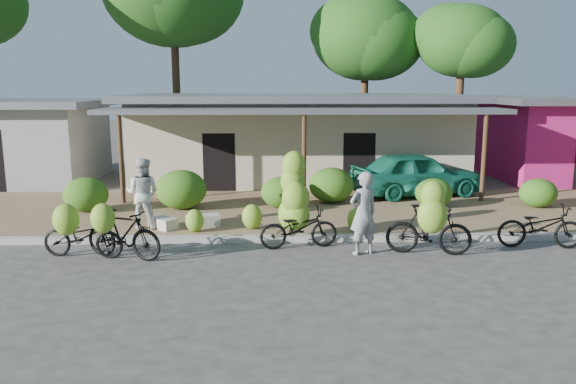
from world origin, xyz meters
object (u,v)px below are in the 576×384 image
at_px(bike_far_right, 541,227).
at_px(bike_far_left, 81,234).
at_px(tree_center_right, 361,35).
at_px(bike_left, 121,232).
at_px(vendor, 363,213).
at_px(bystander, 143,193).
at_px(sack_far, 163,223).
at_px(tree_near_right, 457,39).
at_px(sack_near, 203,221).
at_px(teal_van, 416,174).
at_px(bike_right, 430,224).
at_px(bike_center, 296,210).

bearing_deg(bike_far_right, bike_far_left, 99.83).
height_order(tree_center_right, bike_far_left, tree_center_right).
height_order(bike_left, vendor, vendor).
height_order(bike_far_left, bystander, bystander).
distance_m(bike_far_right, sack_far, 9.10).
relative_size(tree_near_right, bike_left, 3.85).
bearing_deg(bike_far_left, sack_near, -37.04).
bearing_deg(teal_van, tree_near_right, -39.60).
distance_m(bike_left, sack_near, 2.80).
height_order(tree_center_right, sack_far, tree_center_right).
bearing_deg(sack_near, tree_near_right, 48.87).
distance_m(bike_right, bystander, 7.07).
bearing_deg(vendor, tree_center_right, -122.16).
height_order(sack_near, sack_far, sack_near).
height_order(sack_near, vendor, vendor).
bearing_deg(bike_left, bike_far_left, 103.87).
distance_m(tree_near_right, bike_center, 15.83).
distance_m(sack_far, bystander, 0.91).
bearing_deg(bike_far_left, bystander, -12.82).
height_order(bike_right, vendor, vendor).
xyz_separation_m(bike_left, bike_center, (3.80, 1.01, 0.23)).
bearing_deg(tree_center_right, sack_far, -117.28).
bearing_deg(bike_far_left, teal_van, -46.11).
xyz_separation_m(tree_near_right, teal_van, (-3.59, -7.61, -4.88)).
distance_m(bike_left, vendor, 5.26).
xyz_separation_m(bike_center, sack_near, (-2.35, 1.37, -0.57)).
xyz_separation_m(bike_right, sack_near, (-5.22, 2.33, -0.46)).
xyz_separation_m(bike_left, teal_van, (7.95, 6.32, 0.25)).
relative_size(bike_far_right, bystander, 1.10).
distance_m(bike_left, bike_right, 6.67).
height_order(vendor, bystander, bystander).
bearing_deg(tree_center_right, bike_far_left, -118.04).
relative_size(tree_near_right, bike_center, 3.32).
distance_m(tree_center_right, teal_van, 10.93).
xyz_separation_m(sack_far, bystander, (-0.49, 0.07, 0.76)).
xyz_separation_m(bystander, teal_van, (7.98, 4.04, -0.17)).
bearing_deg(teal_van, bike_far_left, 110.69).
height_order(bike_center, teal_van, bike_center).
height_order(tree_near_right, sack_near, tree_near_right).
height_order(tree_center_right, tree_near_right, tree_center_right).
bearing_deg(bike_far_right, bystander, 87.06).
bearing_deg(bike_right, tree_center_right, 7.73).
relative_size(bike_far_right, sack_far, 2.65).
height_order(tree_center_right, bike_right, tree_center_right).
distance_m(tree_near_right, bike_left, 18.79).
bearing_deg(bike_left, sack_far, 9.03).
bearing_deg(bike_center, bike_left, 95.35).
relative_size(tree_center_right, bike_left, 4.21).
distance_m(tree_center_right, sack_far, 16.49).
bearing_deg(tree_near_right, tree_center_right, 153.43).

